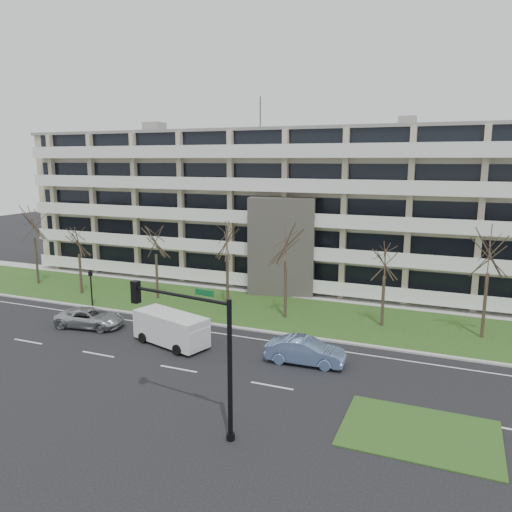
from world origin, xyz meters
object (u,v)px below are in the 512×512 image
at_px(pedestrian_signal, 91,283).
at_px(silver_pickup, 90,318).
at_px(white_van, 172,327).
at_px(blue_sedan, 305,351).
at_px(traffic_signal, 195,339).

bearing_deg(pedestrian_signal, silver_pickup, -47.45).
bearing_deg(white_van, silver_pickup, -169.19).
distance_m(white_van, pedestrian_signal, 12.21).
xyz_separation_m(silver_pickup, blue_sedan, (16.86, -0.40, 0.09)).
bearing_deg(silver_pickup, traffic_signal, -132.31).
xyz_separation_m(blue_sedan, pedestrian_signal, (-20.34, 4.68, 1.23)).
bearing_deg(blue_sedan, white_van, 89.53).
relative_size(white_van, pedestrian_signal, 1.85).
xyz_separation_m(traffic_signal, pedestrian_signal, (-17.86, 13.87, -2.36)).
relative_size(blue_sedan, pedestrian_signal, 1.52).
bearing_deg(traffic_signal, silver_pickup, 155.22).
distance_m(traffic_signal, pedestrian_signal, 22.73).
relative_size(blue_sedan, traffic_signal, 0.72).
relative_size(traffic_signal, pedestrian_signal, 2.13).
bearing_deg(blue_sedan, traffic_signal, 161.81).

